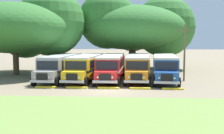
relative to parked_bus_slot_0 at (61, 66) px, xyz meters
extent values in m
plane|color=#84755B|center=(6.02, -6.83, -1.58)|extent=(220.00, 220.00, 0.00)
cube|color=olive|center=(6.02, -15.37, -1.58)|extent=(80.00, 11.37, 0.01)
cube|color=#9E9993|center=(0.02, 0.31, -0.03)|extent=(3.14, 9.35, 2.10)
cube|color=#282828|center=(0.02, 0.31, -0.20)|extent=(3.17, 9.37, 0.24)
cube|color=black|center=(1.31, 0.52, 0.47)|extent=(0.60, 7.98, 0.80)
cube|color=black|center=(-1.22, 0.69, 0.47)|extent=(0.60, 7.98, 0.80)
cube|color=#B2B2B7|center=(0.02, 0.31, 1.13)|extent=(3.05, 9.25, 0.22)
cube|color=#9E9993|center=(-0.35, -4.98, -0.56)|extent=(2.29, 1.55, 1.05)
cube|color=black|center=(-0.40, -5.72, -0.53)|extent=(1.10, 0.18, 0.70)
cube|color=#B7B7BC|center=(-0.40, -5.76, -0.96)|extent=(2.41, 0.37, 0.24)
cube|color=black|center=(-0.30, -4.31, 0.47)|extent=(2.20, 0.21, 0.84)
cube|color=#282828|center=(0.34, 4.92, -0.14)|extent=(0.90, 0.12, 1.30)
sphere|color=#EAE5C6|center=(0.30, -5.82, -0.53)|extent=(0.20, 0.20, 0.20)
sphere|color=#EAE5C6|center=(-1.10, -5.72, -0.53)|extent=(0.20, 0.20, 0.20)
cylinder|color=black|center=(0.86, -4.96, -1.08)|extent=(0.35, 1.02, 1.00)
cylinder|color=black|center=(-1.54, -4.80, -1.08)|extent=(0.35, 1.02, 1.00)
cylinder|color=black|center=(1.43, 3.22, -1.08)|extent=(0.35, 1.02, 1.00)
cylinder|color=black|center=(-0.97, 3.38, -1.08)|extent=(0.35, 1.02, 1.00)
cube|color=yellow|center=(2.97, 0.36, -0.03)|extent=(3.21, 9.37, 2.10)
cube|color=black|center=(2.97, 0.36, -0.20)|extent=(3.24, 9.39, 0.24)
cube|color=black|center=(4.25, 0.56, 0.47)|extent=(0.66, 7.98, 0.80)
cube|color=black|center=(1.72, 0.76, 0.47)|extent=(0.66, 7.98, 0.80)
cube|color=silver|center=(2.97, 0.36, 1.13)|extent=(3.12, 9.26, 0.22)
cube|color=yellow|center=(2.55, -4.92, -0.56)|extent=(2.30, 1.57, 1.05)
cube|color=black|center=(2.49, -5.66, -0.53)|extent=(1.10, 0.19, 0.70)
cube|color=#B7B7BC|center=(2.49, -5.70, -0.96)|extent=(2.41, 0.39, 0.24)
cube|color=black|center=(2.60, -4.25, 0.47)|extent=(2.20, 0.23, 0.84)
cube|color=black|center=(3.33, 4.97, -0.14)|extent=(0.90, 0.13, 1.30)
sphere|color=#EAE5C6|center=(3.19, -5.76, -0.53)|extent=(0.20, 0.20, 0.20)
sphere|color=#EAE5C6|center=(1.79, -5.65, -0.53)|extent=(0.20, 0.20, 0.20)
cylinder|color=black|center=(3.76, -4.92, -1.08)|extent=(0.36, 1.02, 1.00)
cylinder|color=black|center=(1.36, -4.73, -1.08)|extent=(0.36, 1.02, 1.00)
cylinder|color=black|center=(4.40, 3.26, -1.08)|extent=(0.36, 1.02, 1.00)
cylinder|color=black|center=(2.00, 3.45, -1.08)|extent=(0.36, 1.02, 1.00)
cube|color=red|center=(5.84, 0.50, -0.03)|extent=(2.74, 9.26, 2.10)
cube|color=white|center=(5.84, 0.50, -0.20)|extent=(2.77, 9.28, 0.24)
cube|color=black|center=(7.12, 0.77, 0.47)|extent=(0.25, 8.00, 0.80)
cube|color=black|center=(4.58, 0.84, 0.47)|extent=(0.25, 8.00, 0.80)
cube|color=silver|center=(5.84, 0.50, 1.13)|extent=(2.65, 9.16, 0.22)
cube|color=red|center=(5.71, -4.80, -0.56)|extent=(2.24, 1.46, 1.05)
cube|color=black|center=(5.69, -5.54, -0.53)|extent=(1.10, 0.13, 0.70)
cube|color=#B7B7BC|center=(5.69, -5.58, -0.96)|extent=(2.40, 0.26, 0.24)
cube|color=black|center=(5.72, -4.13, 0.47)|extent=(2.20, 0.12, 0.84)
cube|color=white|center=(5.96, 5.12, -0.14)|extent=(0.90, 0.08, 1.30)
sphere|color=#EAE5C6|center=(6.38, -5.60, -0.53)|extent=(0.20, 0.20, 0.20)
sphere|color=#EAE5C6|center=(4.99, -5.57, -0.53)|extent=(0.20, 0.20, 0.20)
cylinder|color=black|center=(6.91, -4.73, -1.08)|extent=(0.31, 1.01, 1.00)
cylinder|color=black|center=(4.51, -4.66, -1.08)|extent=(0.31, 1.01, 1.00)
cylinder|color=black|center=(7.12, 3.47, -1.08)|extent=(0.31, 1.01, 1.00)
cylinder|color=black|center=(4.72, 3.53, -1.08)|extent=(0.31, 1.01, 1.00)
cube|color=orange|center=(8.99, 0.83, -0.03)|extent=(2.97, 9.32, 2.10)
cube|color=white|center=(8.99, 0.83, -0.20)|extent=(3.01, 9.34, 0.24)
cube|color=black|center=(10.27, 1.06, 0.47)|extent=(0.46, 7.99, 0.80)
cube|color=black|center=(7.73, 1.19, 0.47)|extent=(0.46, 7.99, 0.80)
cube|color=silver|center=(8.99, 0.83, 1.13)|extent=(2.89, 9.21, 0.22)
cube|color=orange|center=(8.71, -4.46, -0.56)|extent=(2.27, 1.51, 1.05)
cube|color=black|center=(8.67, -5.20, -0.53)|extent=(1.10, 0.16, 0.70)
cube|color=#B7B7BC|center=(8.67, -5.24, -0.96)|extent=(2.41, 0.32, 0.24)
cube|color=black|center=(8.75, -3.79, 0.47)|extent=(2.20, 0.17, 0.84)
cube|color=white|center=(9.23, 5.44, -0.14)|extent=(0.90, 0.11, 1.30)
sphere|color=#EAE5C6|center=(9.37, -5.29, -0.53)|extent=(0.20, 0.20, 0.20)
sphere|color=#EAE5C6|center=(7.97, -5.22, -0.53)|extent=(0.20, 0.20, 0.20)
cylinder|color=black|center=(9.92, -4.43, -1.08)|extent=(0.33, 1.01, 1.00)
cylinder|color=black|center=(7.52, -4.30, -1.08)|extent=(0.33, 1.01, 1.00)
cylinder|color=black|center=(10.34, 3.76, -1.08)|extent=(0.33, 1.01, 1.00)
cylinder|color=black|center=(7.94, 3.89, -1.08)|extent=(0.33, 1.01, 1.00)
cube|color=#23519E|center=(11.97, 0.49, -0.03)|extent=(3.19, 9.36, 2.10)
cube|color=silver|center=(11.97, 0.49, -0.20)|extent=(3.22, 9.39, 0.24)
cube|color=black|center=(13.26, 0.69, 0.47)|extent=(0.65, 7.98, 0.80)
cube|color=black|center=(10.73, 0.88, 0.47)|extent=(0.65, 7.98, 0.80)
cube|color=beige|center=(11.97, 0.49, 1.13)|extent=(3.10, 9.26, 0.22)
cube|color=#23519E|center=(11.57, -4.80, -0.56)|extent=(2.30, 1.56, 1.05)
cube|color=black|center=(11.51, -5.53, -0.53)|extent=(1.10, 0.18, 0.70)
cube|color=#B7B7BC|center=(11.51, -5.57, -0.96)|extent=(2.41, 0.38, 0.24)
cube|color=black|center=(11.62, -4.13, 0.47)|extent=(2.20, 0.23, 0.84)
cube|color=silver|center=(12.32, 5.10, -0.14)|extent=(0.90, 0.13, 1.30)
sphere|color=#EAE5C6|center=(12.21, -5.64, -0.53)|extent=(0.20, 0.20, 0.20)
sphere|color=#EAE5C6|center=(10.81, -5.53, -0.53)|extent=(0.20, 0.20, 0.20)
cylinder|color=black|center=(12.77, -4.79, -1.08)|extent=(0.36, 1.02, 1.00)
cylinder|color=black|center=(10.38, -4.60, -1.08)|extent=(0.36, 1.02, 1.00)
cylinder|color=black|center=(13.40, 3.39, -1.08)|extent=(0.36, 1.02, 1.00)
cylinder|color=black|center=(11.00, 3.57, -1.08)|extent=(0.36, 1.02, 1.00)
cube|color=yellow|center=(0.00, -5.83, -1.51)|extent=(2.00, 0.36, 0.15)
cube|color=yellow|center=(3.01, -5.83, -1.51)|extent=(2.00, 0.36, 0.15)
cube|color=yellow|center=(6.02, -5.83, -1.51)|extent=(2.00, 0.36, 0.15)
cube|color=yellow|center=(9.03, -5.83, -1.51)|extent=(2.00, 0.36, 0.15)
cube|color=yellow|center=(12.03, -5.83, -1.51)|extent=(2.00, 0.36, 0.15)
cylinder|color=brown|center=(8.22, 11.51, 0.37)|extent=(1.07, 1.07, 3.90)
ellipsoid|color=#33702D|center=(8.22, 11.51, 4.86)|extent=(15.98, 14.37, 6.78)
sphere|color=#33702D|center=(13.24, 13.63, 5.12)|extent=(9.68, 9.68, 9.68)
sphere|color=#33702D|center=(4.49, 10.35, 5.97)|extent=(8.61, 8.61, 8.61)
sphere|color=#33702D|center=(8.22, 17.07, 4.62)|extent=(7.24, 7.24, 7.24)
cylinder|color=brown|center=(-7.16, 4.22, 0.25)|extent=(0.77, 0.77, 3.65)
ellipsoid|color=#33702D|center=(-7.16, 4.22, 4.57)|extent=(15.02, 14.67, 6.65)
sphere|color=#33702D|center=(-2.86, 6.03, 5.40)|extent=(9.24, 9.24, 9.24)
sphere|color=#33702D|center=(-7.16, 7.87, 4.42)|extent=(8.09, 8.09, 8.09)
cylinder|color=brown|center=(14.05, -0.15, 1.55)|extent=(0.20, 0.20, 6.26)
cube|color=brown|center=(14.05, -0.15, 4.08)|extent=(1.80, 0.12, 0.12)
camera|label=1|loc=(8.33, -32.04, 3.05)|focal=45.26mm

